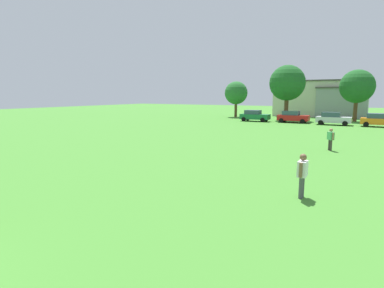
{
  "coord_description": "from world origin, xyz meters",
  "views": [
    {
      "loc": [
        8.92,
        -0.91,
        4.04
      ],
      "look_at": [
        2.81,
        9.74,
        2.12
      ],
      "focal_mm": 29.71,
      "sensor_mm": 36.0,
      "label": 1
    }
  ],
  "objects_px": {
    "bystander_near_trees": "(331,137)",
    "tree_right": "(357,87)",
    "parked_car_red_1": "(293,117)",
    "adult_bystander": "(302,172)",
    "tree_far_left": "(236,93)",
    "parked_car_green_0": "(254,116)",
    "parked_car_silver_2": "(333,118)",
    "parked_car_orange_3": "(379,120)",
    "tree_left": "(287,83)"
  },
  "relations": [
    {
      "from": "adult_bystander",
      "to": "parked_car_silver_2",
      "type": "xyz_separation_m",
      "value": [
        -2.47,
        33.36,
        -0.19
      ]
    },
    {
      "from": "parked_car_silver_2",
      "to": "parked_car_orange_3",
      "type": "height_order",
      "value": "same"
    },
    {
      "from": "parked_car_silver_2",
      "to": "tree_far_left",
      "type": "bearing_deg",
      "value": 155.81
    },
    {
      "from": "bystander_near_trees",
      "to": "parked_car_orange_3",
      "type": "height_order",
      "value": "parked_car_orange_3"
    },
    {
      "from": "parked_car_red_1",
      "to": "tree_left",
      "type": "distance_m",
      "value": 6.64
    },
    {
      "from": "adult_bystander",
      "to": "tree_far_left",
      "type": "distance_m",
      "value": 45.45
    },
    {
      "from": "tree_far_left",
      "to": "tree_right",
      "type": "xyz_separation_m",
      "value": [
        19.17,
        -0.32,
        0.9
      ]
    },
    {
      "from": "adult_bystander",
      "to": "parked_car_silver_2",
      "type": "distance_m",
      "value": 33.45
    },
    {
      "from": "tree_left",
      "to": "parked_car_silver_2",
      "type": "bearing_deg",
      "value": -33.41
    },
    {
      "from": "parked_car_green_0",
      "to": "tree_left",
      "type": "height_order",
      "value": "tree_left"
    },
    {
      "from": "bystander_near_trees",
      "to": "parked_car_green_0",
      "type": "bearing_deg",
      "value": 176.83
    },
    {
      "from": "tree_right",
      "to": "parked_car_green_0",
      "type": "bearing_deg",
      "value": -152.26
    },
    {
      "from": "bystander_near_trees",
      "to": "parked_car_red_1",
      "type": "relative_size",
      "value": 0.38
    },
    {
      "from": "adult_bystander",
      "to": "parked_car_red_1",
      "type": "distance_m",
      "value": 35.07
    },
    {
      "from": "adult_bystander",
      "to": "bystander_near_trees",
      "type": "xyz_separation_m",
      "value": [
        -0.34,
        12.07,
        -0.08
      ]
    },
    {
      "from": "parked_car_silver_2",
      "to": "tree_left",
      "type": "bearing_deg",
      "value": 146.59
    },
    {
      "from": "tree_left",
      "to": "tree_right",
      "type": "bearing_deg",
      "value": 14.28
    },
    {
      "from": "adult_bystander",
      "to": "parked_car_red_1",
      "type": "height_order",
      "value": "adult_bystander"
    },
    {
      "from": "parked_car_green_0",
      "to": "parked_car_orange_3",
      "type": "relative_size",
      "value": 1.0
    },
    {
      "from": "tree_right",
      "to": "bystander_near_trees",
      "type": "bearing_deg",
      "value": -90.19
    },
    {
      "from": "bystander_near_trees",
      "to": "tree_right",
      "type": "bearing_deg",
      "value": 145.46
    },
    {
      "from": "adult_bystander",
      "to": "tree_right",
      "type": "xyz_separation_m",
      "value": [
        -0.25,
        40.65,
        4.12
      ]
    },
    {
      "from": "tree_left",
      "to": "tree_right",
      "type": "relative_size",
      "value": 1.12
    },
    {
      "from": "tree_far_left",
      "to": "parked_car_green_0",
      "type": "bearing_deg",
      "value": -50.53
    },
    {
      "from": "parked_car_silver_2",
      "to": "tree_right",
      "type": "bearing_deg",
      "value": 73.05
    },
    {
      "from": "bystander_near_trees",
      "to": "tree_right",
      "type": "height_order",
      "value": "tree_right"
    },
    {
      "from": "tree_left",
      "to": "tree_right",
      "type": "distance_m",
      "value": 9.9
    },
    {
      "from": "bystander_near_trees",
      "to": "parked_car_green_0",
      "type": "xyz_separation_m",
      "value": [
        -13.09,
        21.64,
        -0.11
      ]
    },
    {
      "from": "parked_car_silver_2",
      "to": "tree_far_left",
      "type": "height_order",
      "value": "tree_far_left"
    },
    {
      "from": "bystander_near_trees",
      "to": "parked_car_orange_3",
      "type": "relative_size",
      "value": 0.38
    },
    {
      "from": "parked_car_orange_3",
      "to": "tree_far_left",
      "type": "bearing_deg",
      "value": 161.13
    },
    {
      "from": "tree_far_left",
      "to": "tree_left",
      "type": "distance_m",
      "value": 10.09
    },
    {
      "from": "parked_car_silver_2",
      "to": "parked_car_orange_3",
      "type": "relative_size",
      "value": 1.0
    },
    {
      "from": "parked_car_green_0",
      "to": "adult_bystander",
      "type": "bearing_deg",
      "value": -68.27
    },
    {
      "from": "parked_car_red_1",
      "to": "parked_car_orange_3",
      "type": "xyz_separation_m",
      "value": [
        10.73,
        -0.81,
        0.0
      ]
    },
    {
      "from": "bystander_near_trees",
      "to": "tree_right",
      "type": "distance_m",
      "value": 28.89
    },
    {
      "from": "parked_car_green_0",
      "to": "parked_car_silver_2",
      "type": "relative_size",
      "value": 1.0
    },
    {
      "from": "adult_bystander",
      "to": "bystander_near_trees",
      "type": "height_order",
      "value": "adult_bystander"
    },
    {
      "from": "parked_car_green_0",
      "to": "tree_left",
      "type": "relative_size",
      "value": 0.5
    },
    {
      "from": "tree_far_left",
      "to": "parked_car_orange_3",
      "type": "bearing_deg",
      "value": -18.87
    },
    {
      "from": "adult_bystander",
      "to": "parked_car_green_0",
      "type": "height_order",
      "value": "adult_bystander"
    },
    {
      "from": "parked_car_green_0",
      "to": "tree_right",
      "type": "height_order",
      "value": "tree_right"
    },
    {
      "from": "bystander_near_trees",
      "to": "tree_far_left",
      "type": "height_order",
      "value": "tree_far_left"
    },
    {
      "from": "parked_car_green_0",
      "to": "parked_car_red_1",
      "type": "relative_size",
      "value": 1.0
    },
    {
      "from": "parked_car_red_1",
      "to": "tree_left",
      "type": "height_order",
      "value": "tree_left"
    },
    {
      "from": "bystander_near_trees",
      "to": "tree_far_left",
      "type": "distance_m",
      "value": 34.79
    },
    {
      "from": "bystander_near_trees",
      "to": "parked_car_red_1",
      "type": "bearing_deg",
      "value": 164.51
    },
    {
      "from": "parked_car_red_1",
      "to": "bystander_near_trees",
      "type": "bearing_deg",
      "value": -71.14
    },
    {
      "from": "adult_bystander",
      "to": "bystander_near_trees",
      "type": "bearing_deg",
      "value": 1.84
    },
    {
      "from": "parked_car_silver_2",
      "to": "parked_car_red_1",
      "type": "bearing_deg",
      "value": 171.45
    }
  ]
}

